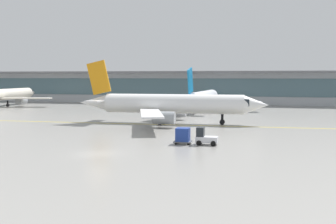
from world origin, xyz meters
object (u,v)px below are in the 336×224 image
(gate_airplane_0, at_px, (4,95))
(baggage_tug, at_px, (205,137))
(cargo_dolly_lead, at_px, (183,135))
(gate_airplane_1, at_px, (203,98))
(taxiing_regional_jet, at_px, (171,104))

(gate_airplane_0, xyz_separation_m, baggage_tug, (61.90, -47.14, -2.17))
(gate_airplane_0, height_order, cargo_dolly_lead, gate_airplane_0)
(gate_airplane_1, height_order, baggage_tug, gate_airplane_1)
(gate_airplane_0, xyz_separation_m, cargo_dolly_lead, (59.22, -47.16, -2.01))
(gate_airplane_0, bearing_deg, taxiing_regional_jet, -117.51)
(gate_airplane_0, height_order, baggage_tug, gate_airplane_0)
(gate_airplane_0, height_order, taxiing_regional_jet, taxiing_regional_jet)
(gate_airplane_0, distance_m, taxiing_regional_jet, 59.84)
(gate_airplane_0, bearing_deg, gate_airplane_1, -90.65)
(taxiing_regional_jet, bearing_deg, gate_airplane_1, 84.55)
(baggage_tug, bearing_deg, gate_airplane_0, 142.27)
(gate_airplane_1, bearing_deg, cargo_dolly_lead, -170.12)
(gate_airplane_1, distance_m, taxiing_regional_jet, 27.07)
(baggage_tug, bearing_deg, cargo_dolly_lead, 180.00)
(gate_airplane_1, xyz_separation_m, taxiing_regional_jet, (-1.45, -27.03, 0.31))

